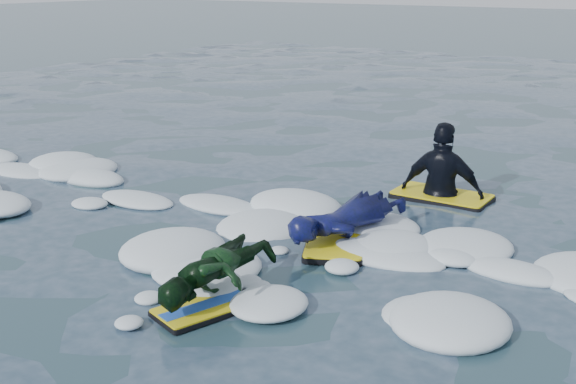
% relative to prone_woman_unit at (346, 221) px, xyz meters
% --- Properties ---
extents(ground, '(120.00, 120.00, 0.00)m').
position_rel_prone_woman_unit_xyz_m(ground, '(-0.66, -1.58, -0.23)').
color(ground, '#18323B').
rests_on(ground, ground).
extents(foam_band, '(12.00, 3.10, 0.30)m').
position_rel_prone_woman_unit_xyz_m(foam_band, '(-0.66, -0.55, -0.23)').
color(foam_band, white).
rests_on(foam_band, ground).
extents(prone_woman_unit, '(1.08, 1.82, 0.46)m').
position_rel_prone_woman_unit_xyz_m(prone_woman_unit, '(0.00, 0.00, 0.00)').
color(prone_woman_unit, black).
rests_on(prone_woman_unit, ground).
extents(prone_child_unit, '(0.73, 1.35, 0.51)m').
position_rel_prone_woman_unit_xyz_m(prone_child_unit, '(-0.16, -2.07, 0.03)').
color(prone_child_unit, black).
rests_on(prone_child_unit, ground).
extents(waiting_rider_unit, '(1.27, 0.70, 1.89)m').
position_rel_prone_woman_unit_xyz_m(waiting_rider_unit, '(0.33, 2.01, -0.14)').
color(waiting_rider_unit, black).
rests_on(waiting_rider_unit, ground).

